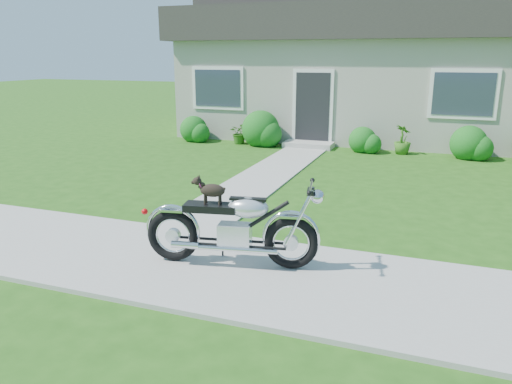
# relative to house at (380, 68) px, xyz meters

# --- Properties ---
(ground) EXTENTS (80.00, 80.00, 0.00)m
(ground) POSITION_rel_house_xyz_m (0.00, -11.99, -2.16)
(ground) COLOR #235114
(ground) RESTS_ON ground
(sidewalk) EXTENTS (24.00, 2.20, 0.04)m
(sidewalk) POSITION_rel_house_xyz_m (0.00, -11.99, -2.14)
(sidewalk) COLOR #9E9B93
(sidewalk) RESTS_ON ground
(walkway) EXTENTS (1.20, 8.00, 0.03)m
(walkway) POSITION_rel_house_xyz_m (-1.50, -6.99, -2.14)
(walkway) COLOR #9E9B93
(walkway) RESTS_ON ground
(house) EXTENTS (12.60, 7.03, 4.50)m
(house) POSITION_rel_house_xyz_m (0.00, 0.00, 0.00)
(house) COLOR #B1ACA0
(house) RESTS_ON ground
(shrub_row) EXTENTS (10.40, 1.11, 1.11)m
(shrub_row) POSITION_rel_house_xyz_m (0.23, -3.49, -1.73)
(shrub_row) COLOR #195F1A
(shrub_row) RESTS_ON ground
(potted_plant_left) EXTENTS (0.69, 0.74, 0.68)m
(potted_plant_left) POSITION_rel_house_xyz_m (-3.64, -3.44, -1.82)
(potted_plant_left) COLOR #2B5C18
(potted_plant_left) RESTS_ON ground
(potted_plant_right) EXTENTS (0.63, 0.63, 0.79)m
(potted_plant_right) POSITION_rel_house_xyz_m (1.11, -3.44, -1.76)
(potted_plant_right) COLOR #386F1E
(potted_plant_right) RESTS_ON ground
(motorcycle_with_dog) EXTENTS (2.21, 0.73, 1.11)m
(motorcycle_with_dog) POSITION_rel_house_xyz_m (-0.25, -11.89, -1.62)
(motorcycle_with_dog) COLOR black
(motorcycle_with_dog) RESTS_ON sidewalk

